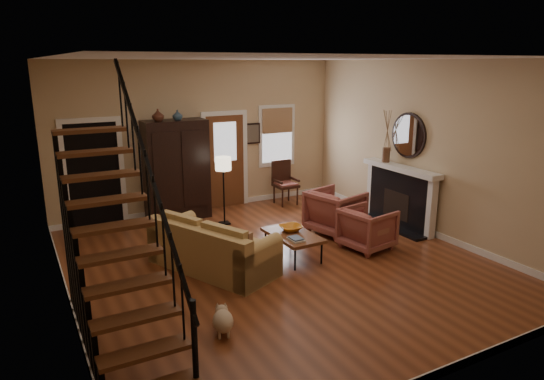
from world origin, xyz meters
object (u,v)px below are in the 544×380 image
armchair_left (367,228)px  side_chair (286,183)px  coffee_table (293,245)px  armchair_right (335,212)px  armoire (176,170)px  sofa (213,246)px  floor_lamp (224,191)px

armchair_left → side_chair: 3.15m
coffee_table → armchair_left: 1.42m
armchair_right → armchair_left: bearing=165.9°
armoire → sofa: armoire is taller
armchair_right → side_chair: bearing=-18.3°
side_chair → sofa: bearing=-137.4°
armoire → armchair_left: size_ratio=2.55×
armchair_left → armchair_right: bearing=-9.5°
sofa → side_chair: 3.93m
sofa → armchair_right: bearing=-14.6°
sofa → coffee_table: size_ratio=1.91×
floor_lamp → sofa: bearing=-117.7°
armchair_right → armoire: bearing=30.9°
coffee_table → armchair_right: bearing=26.5°
sofa → armchair_left: 2.79m
coffee_table → side_chair: 3.25m
sofa → floor_lamp: floor_lamp is taller
armoire → floor_lamp: armoire is taller
armoire → coffee_table: size_ratio=1.89×
sofa → side_chair: size_ratio=2.08×
armoire → sofa: bearing=-96.8°
floor_lamp → side_chair: 1.98m
floor_lamp → armchair_left: bearing=-55.3°
sofa → side_chair: (2.89, 2.66, 0.11)m
armoire → armchair_right: (2.41, -2.38, -0.62)m
armoire → floor_lamp: size_ratio=1.49×
coffee_table → armchair_right: 1.55m
side_chair → floor_lamp: bearing=-160.0°
coffee_table → armchair_left: (1.38, -0.28, 0.16)m
sofa → floor_lamp: size_ratio=1.51×
sofa → armchair_right: (2.75, 0.48, 0.03)m
armoire → armchair_left: 4.18m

